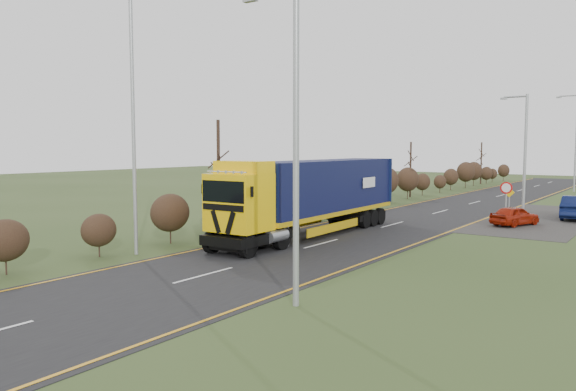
# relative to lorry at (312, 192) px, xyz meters

# --- Properties ---
(ground) EXTENTS (160.00, 160.00, 0.00)m
(ground) POSITION_rel_lorry_xyz_m (1.69, -5.85, -2.27)
(ground) COLOR #30431C
(ground) RESTS_ON ground
(road) EXTENTS (8.00, 120.00, 0.02)m
(road) POSITION_rel_lorry_xyz_m (1.69, 4.15, -2.26)
(road) COLOR black
(road) RESTS_ON ground
(layby) EXTENTS (6.00, 18.00, 0.02)m
(layby) POSITION_rel_lorry_xyz_m (8.19, 14.15, -2.26)
(layby) COLOR #2C2A27
(layby) RESTS_ON ground
(lane_markings) EXTENTS (7.52, 116.00, 0.01)m
(lane_markings) POSITION_rel_lorry_xyz_m (1.69, 3.84, -2.24)
(lane_markings) COLOR orange
(lane_markings) RESTS_ON road
(hedgerow) EXTENTS (2.24, 102.04, 6.05)m
(hedgerow) POSITION_rel_lorry_xyz_m (-4.30, 2.04, -0.66)
(hedgerow) COLOR black
(hedgerow) RESTS_ON ground
(lorry) EXTENTS (2.81, 14.43, 4.01)m
(lorry) POSITION_rel_lorry_xyz_m (0.00, 0.00, 0.00)
(lorry) COLOR black
(lorry) RESTS_ON ground
(car_red_hatchback) EXTENTS (2.48, 3.63, 1.15)m
(car_red_hatchback) POSITION_rel_lorry_xyz_m (7.67, 9.99, -1.70)
(car_red_hatchback) COLOR #9A1A07
(car_red_hatchback) RESTS_ON ground
(streetlight_near) EXTENTS (1.96, 0.18, 9.21)m
(streetlight_near) POSITION_rel_lorry_xyz_m (6.41, -11.08, 2.81)
(streetlight_near) COLOR #A0A3A5
(streetlight_near) RESTS_ON ground
(streetlight_mid) EXTENTS (1.69, 0.18, 7.87)m
(streetlight_mid) POSITION_rel_lorry_xyz_m (7.41, 12.88, 2.03)
(streetlight_mid) COLOR #A0A3A5
(streetlight_mid) RESTS_ON ground
(streetlight_far) EXTENTS (2.11, 0.20, 9.96)m
(streetlight_far) POSITION_rel_lorry_xyz_m (6.43, 39.59, 3.24)
(streetlight_far) COLOR #A0A3A5
(streetlight_far) RESTS_ON ground
(left_pole) EXTENTS (0.16, 0.16, 11.42)m
(left_pole) POSITION_rel_lorry_xyz_m (-3.51, -8.58, 3.43)
(left_pole) COLOR #A0A3A5
(left_pole) RESTS_ON ground
(speed_sign) EXTENTS (0.70, 0.10, 2.55)m
(speed_sign) POSITION_rel_lorry_xyz_m (7.13, 10.07, -0.47)
(speed_sign) COLOR #A0A3A5
(speed_sign) RESTS_ON ground
(warning_board) EXTENTS (0.70, 0.11, 1.83)m
(warning_board) POSITION_rel_lorry_xyz_m (5.89, 15.98, -1.17)
(warning_board) COLOR #A0A3A5
(warning_board) RESTS_ON ground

